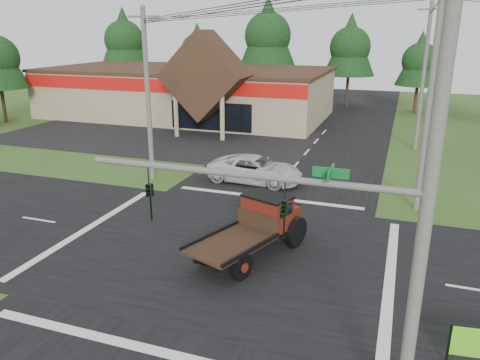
% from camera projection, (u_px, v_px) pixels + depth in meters
% --- Properties ---
extents(ground, '(120.00, 120.00, 0.00)m').
position_uv_depth(ground, '(223.00, 250.00, 20.45)').
color(ground, '#34491A').
rests_on(ground, ground).
extents(road_ns, '(12.00, 120.00, 0.02)m').
position_uv_depth(road_ns, '(223.00, 250.00, 20.45)').
color(road_ns, black).
rests_on(road_ns, ground).
extents(road_ew, '(120.00, 12.00, 0.02)m').
position_uv_depth(road_ew, '(223.00, 249.00, 20.45)').
color(road_ew, black).
rests_on(road_ew, ground).
extents(parking_apron, '(28.00, 14.00, 0.02)m').
position_uv_depth(parking_apron, '(155.00, 137.00, 41.92)').
color(parking_apron, black).
rests_on(parking_apron, ground).
extents(cvs_building, '(30.40, 18.20, 9.19)m').
position_uv_depth(cvs_building, '(188.00, 91.00, 51.10)').
color(cvs_building, tan).
rests_on(cvs_building, ground).
extents(traffic_signal_mast, '(8.12, 0.24, 7.00)m').
position_uv_depth(traffic_signal_mast, '(340.00, 252.00, 10.52)').
color(traffic_signal_mast, '#595651').
rests_on(traffic_signal_mast, ground).
extents(utility_pole_nr, '(2.00, 0.30, 11.00)m').
position_uv_depth(utility_pole_nr, '(427.00, 211.00, 9.62)').
color(utility_pole_nr, '#595651').
rests_on(utility_pole_nr, ground).
extents(utility_pole_nw, '(2.00, 0.30, 10.50)m').
position_uv_depth(utility_pole_nw, '(148.00, 95.00, 28.50)').
color(utility_pole_nw, '#595651').
rests_on(utility_pole_nw, ground).
extents(utility_pole_ne, '(2.00, 0.30, 11.50)m').
position_uv_depth(utility_pole_ne, '(430.00, 99.00, 23.30)').
color(utility_pole_ne, '#595651').
rests_on(utility_pole_ne, ground).
extents(utility_pole_n, '(2.00, 0.30, 11.20)m').
position_uv_depth(utility_pole_n, '(423.00, 76.00, 35.91)').
color(utility_pole_n, '#595651').
rests_on(utility_pole_n, ground).
extents(tree_row_a, '(6.72, 6.72, 12.12)m').
position_uv_depth(tree_row_a, '(124.00, 38.00, 63.36)').
color(tree_row_a, '#332316').
rests_on(tree_row_a, ground).
extents(tree_row_b, '(5.60, 5.60, 10.10)m').
position_uv_depth(tree_row_b, '(198.00, 49.00, 62.41)').
color(tree_row_b, '#332316').
rests_on(tree_row_b, ground).
extents(tree_row_c, '(7.28, 7.28, 13.13)m').
position_uv_depth(tree_row_c, '(268.00, 33.00, 57.73)').
color(tree_row_c, '#332316').
rests_on(tree_row_c, ground).
extents(tree_row_d, '(6.16, 6.16, 11.11)m').
position_uv_depth(tree_row_d, '(350.00, 45.00, 55.88)').
color(tree_row_d, '#332316').
rests_on(tree_row_d, ground).
extents(tree_row_e, '(5.04, 5.04, 9.09)m').
position_uv_depth(tree_row_e, '(420.00, 59.00, 51.98)').
color(tree_row_e, '#332316').
rests_on(tree_row_e, ground).
extents(antique_flatbed_truck, '(4.16, 6.31, 2.47)m').
position_uv_depth(antique_flatbed_truck, '(250.00, 229.00, 19.51)').
color(antique_flatbed_truck, '#58190C').
rests_on(antique_flatbed_truck, ground).
extents(white_pickup, '(6.08, 3.08, 1.65)m').
position_uv_depth(white_pickup, '(255.00, 169.00, 29.33)').
color(white_pickup, silver).
rests_on(white_pickup, ground).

